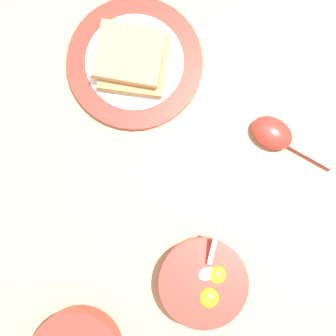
# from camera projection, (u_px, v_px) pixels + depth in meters

# --- Properties ---
(ground_plane) EXTENTS (3.00, 3.00, 0.00)m
(ground_plane) POSITION_uv_depth(u_px,v_px,m) (162.00, 176.00, 0.76)
(ground_plane) COLOR tan
(egg_bowl) EXTENTS (0.14, 0.14, 0.08)m
(egg_bowl) POSITION_uv_depth(u_px,v_px,m) (204.00, 281.00, 0.72)
(egg_bowl) COLOR red
(egg_bowl) RESTS_ON ground_plane
(toast_plate) EXTENTS (0.23, 0.23, 0.01)m
(toast_plate) POSITION_uv_depth(u_px,v_px,m) (135.00, 63.00, 0.77)
(toast_plate) COLOR red
(toast_plate) RESTS_ON ground_plane
(toast_sandwich) EXTENTS (0.14, 0.15, 0.04)m
(toast_sandwich) POSITION_uv_depth(u_px,v_px,m) (132.00, 59.00, 0.75)
(toast_sandwich) COLOR tan
(toast_sandwich) RESTS_ON toast_plate
(soup_spoon) EXTENTS (0.12, 0.14, 0.03)m
(soup_spoon) POSITION_uv_depth(u_px,v_px,m) (277.00, 134.00, 0.75)
(soup_spoon) COLOR red
(soup_spoon) RESTS_ON ground_plane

